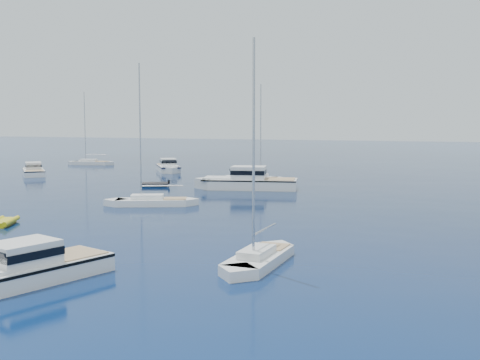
# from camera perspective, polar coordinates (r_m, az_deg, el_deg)

# --- Properties ---
(ground) EXTENTS (400.00, 400.00, 0.00)m
(ground) POSITION_cam_1_polar(r_m,az_deg,el_deg) (32.71, -6.62, -7.61)
(ground) COLOR navy
(ground) RESTS_ON ground
(motor_cruiser_near) EXTENTS (5.79, 10.18, 2.55)m
(motor_cruiser_near) POSITION_cam_1_polar(r_m,az_deg,el_deg) (29.20, -20.90, -9.61)
(motor_cruiser_near) COLOR silver
(motor_cruiser_near) RESTS_ON ground
(motor_cruiser_centre) EXTENTS (13.06, 6.57, 3.29)m
(motor_cruiser_centre) POSITION_cam_1_polar(r_m,az_deg,el_deg) (64.63, 0.65, -0.90)
(motor_cruiser_centre) COLOR white
(motor_cruiser_centre) RESTS_ON ground
(motor_cruiser_far_l) EXTENTS (8.19, 8.46, 2.37)m
(motor_cruiser_far_l) POSITION_cam_1_polar(r_m,az_deg,el_deg) (86.49, -19.78, 0.46)
(motor_cruiser_far_l) COLOR white
(motor_cruiser_far_l) RESTS_ON ground
(motor_cruiser_horizon) EXTENTS (7.87, 9.49, 2.51)m
(motor_cruiser_horizon) POSITION_cam_1_polar(r_m,az_deg,el_deg) (87.98, -7.11, 0.85)
(motor_cruiser_horizon) COLOR white
(motor_cruiser_horizon) RESTS_ON ground
(sailboat_fore) EXTENTS (2.34, 8.35, 12.21)m
(sailboat_fore) POSITION_cam_1_polar(r_m,az_deg,el_deg) (30.95, 1.88, -8.35)
(sailboat_fore) COLOR silver
(sailboat_fore) RESTS_ON ground
(sailboat_mid_l) EXTENTS (9.16, 5.78, 13.20)m
(sailboat_mid_l) POSITION_cam_1_polar(r_m,az_deg,el_deg) (52.72, -8.77, -2.50)
(sailboat_mid_l) COLOR white
(sailboat_mid_l) RESTS_ON ground
(sailboat_centre) EXTENTS (8.73, 2.62, 12.70)m
(sailboat_centre) POSITION_cam_1_polar(r_m,az_deg,el_deg) (73.64, 1.42, -0.07)
(sailboat_centre) COLOR white
(sailboat_centre) RESTS_ON ground
(sailboat_far_l) EXTENTS (9.24, 4.08, 13.16)m
(sailboat_far_l) POSITION_cam_1_polar(r_m,az_deg,el_deg) (104.02, -14.57, 1.47)
(sailboat_far_l) COLOR silver
(sailboat_far_l) RESTS_ON ground
(tender_yellow) EXTENTS (2.93, 3.61, 0.95)m
(tender_yellow) POSITION_cam_1_polar(r_m,az_deg,el_deg) (45.77, -22.40, -4.14)
(tender_yellow) COLOR #C8BC0B
(tender_yellow) RESTS_ON ground
(tender_grey_far) EXTENTS (3.73, 2.91, 0.95)m
(tender_grey_far) POSITION_cam_1_polar(r_m,az_deg,el_deg) (68.15, -8.42, -0.61)
(tender_grey_far) COLOR black
(tender_grey_far) RESTS_ON ground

